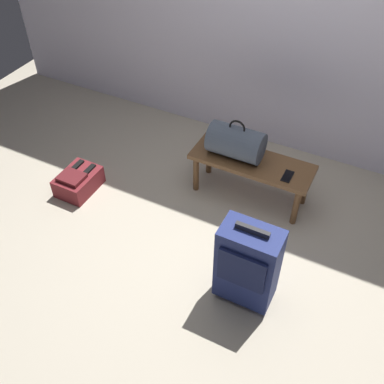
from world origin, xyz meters
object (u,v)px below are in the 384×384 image
object	(u,v)px
duffel_bag_slate	(236,142)
suitcase_upright_navy	(248,264)
cell_phone	(288,176)
backpack_maroon	(78,181)
bench	(251,166)

from	to	relation	value
duffel_bag_slate	suitcase_upright_navy	bearing A→B (deg)	-62.56
duffel_bag_slate	cell_phone	distance (m)	0.49
cell_phone	backpack_maroon	bearing A→B (deg)	-162.05
duffel_bag_slate	backpack_maroon	bearing A→B (deg)	-153.42
duffel_bag_slate	backpack_maroon	distance (m)	1.40
cell_phone	suitcase_upright_navy	size ratio (longest dim) A/B	0.20
cell_phone	backpack_maroon	distance (m)	1.77
bench	backpack_maroon	size ratio (longest dim) A/B	2.63
duffel_bag_slate	suitcase_upright_navy	world-z (taller)	duffel_bag_slate
bench	cell_phone	size ratio (longest dim) A/B	6.94
duffel_bag_slate	suitcase_upright_navy	distance (m)	1.10
duffel_bag_slate	suitcase_upright_navy	xyz separation A→B (m)	(0.50, -0.97, -0.16)
bench	duffel_bag_slate	bearing A→B (deg)	-180.00
bench	cell_phone	distance (m)	0.33
bench	backpack_maroon	xyz separation A→B (m)	(-1.34, -0.60, -0.24)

